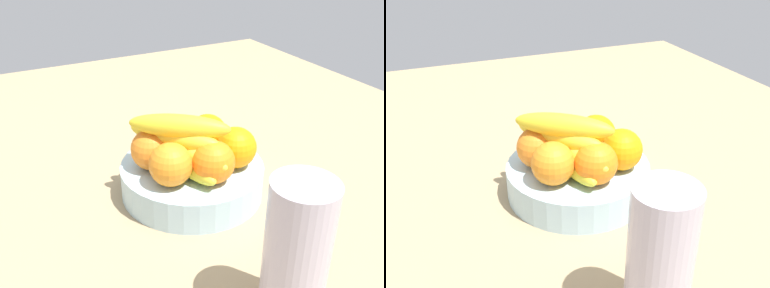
# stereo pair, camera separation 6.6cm
# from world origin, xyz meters

# --- Properties ---
(ground_plane) EXTENTS (1.80, 1.40, 0.03)m
(ground_plane) POSITION_xyz_m (0.00, 0.00, -0.01)
(ground_plane) COLOR #9D8661
(fruit_bowl) EXTENTS (0.25, 0.25, 0.06)m
(fruit_bowl) POSITION_xyz_m (-0.04, -0.02, 0.03)
(fruit_bowl) COLOR #A8CAD8
(fruit_bowl) RESTS_ON ground_plane
(orange_front_left) EXTENTS (0.07, 0.07, 0.07)m
(orange_front_left) POSITION_xyz_m (-0.07, 0.03, 0.09)
(orange_front_left) COLOR orange
(orange_front_left) RESTS_ON fruit_bowl
(orange_front_right) EXTENTS (0.07, 0.07, 0.07)m
(orange_front_right) POSITION_xyz_m (-0.08, -0.03, 0.09)
(orange_front_right) COLOR orange
(orange_front_right) RESTS_ON fruit_bowl
(orange_center) EXTENTS (0.07, 0.07, 0.07)m
(orange_center) POSITION_xyz_m (-0.06, -0.09, 0.09)
(orange_center) COLOR orange
(orange_center) RESTS_ON fruit_bowl
(orange_back_left) EXTENTS (0.07, 0.07, 0.07)m
(orange_back_left) POSITION_xyz_m (0.00, -0.08, 0.09)
(orange_back_left) COLOR orange
(orange_back_left) RESTS_ON fruit_bowl
(orange_back_right) EXTENTS (0.07, 0.07, 0.07)m
(orange_back_right) POSITION_xyz_m (0.03, -0.02, 0.09)
(orange_back_right) COLOR orange
(orange_back_right) RESTS_ON fruit_bowl
(orange_top_stack) EXTENTS (0.07, 0.07, 0.07)m
(orange_top_stack) POSITION_xyz_m (0.00, 0.04, 0.09)
(orange_top_stack) COLOR orange
(orange_top_stack) RESTS_ON fruit_bowl
(banana_bunch) EXTENTS (0.19, 0.16, 0.11)m
(banana_bunch) POSITION_xyz_m (-0.03, -0.05, 0.11)
(banana_bunch) COLOR yellow
(banana_bunch) RESTS_ON fruit_bowl
(thermos_tumbler) EXTENTS (0.08, 0.08, 0.19)m
(thermos_tumbler) POSITION_xyz_m (0.26, -0.04, 0.10)
(thermos_tumbler) COLOR #BDB2C3
(thermos_tumbler) RESTS_ON ground_plane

